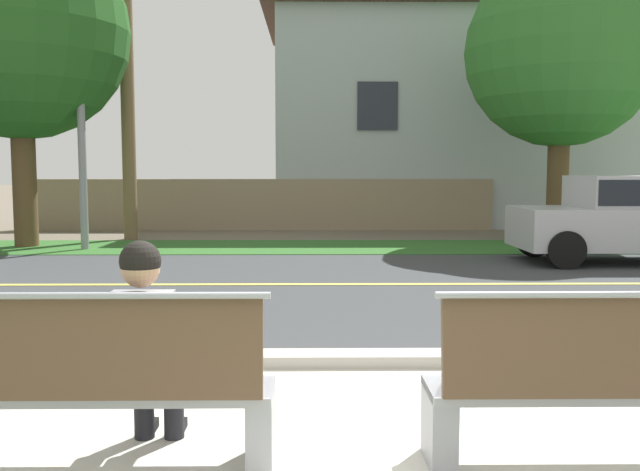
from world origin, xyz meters
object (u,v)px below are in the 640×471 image
at_px(car_silver_near, 640,215).
at_px(shade_tree_centre, 570,36).
at_px(shade_tree_left, 23,13).
at_px(seated_person_grey, 146,341).
at_px(bench_right, 623,386).
at_px(bench_left, 77,388).
at_px(streetlamp, 82,47).

distance_m(car_silver_near, shade_tree_centre, 5.24).
height_order(car_silver_near, shade_tree_left, shade_tree_left).
bearing_deg(seated_person_grey, shade_tree_centre, 60.95).
relative_size(bench_right, seated_person_grey, 1.67).
bearing_deg(bench_left, shade_tree_centre, 60.11).
height_order(shade_tree_left, shade_tree_centre, shade_tree_left).
distance_m(bench_left, shade_tree_centre, 14.71).
height_order(seated_person_grey, shade_tree_left, shade_tree_left).
relative_size(car_silver_near, streetlamp, 0.59).
bearing_deg(shade_tree_left, car_silver_near, -12.59).
distance_m(bench_left, streetlamp, 12.04).
bearing_deg(streetlamp, shade_tree_left, 167.13).
height_order(car_silver_near, shade_tree_centre, shade_tree_centre).
bearing_deg(streetlamp, bench_left, -72.55).
bearing_deg(shade_tree_centre, shade_tree_left, -175.16).
distance_m(seated_person_grey, shade_tree_centre, 14.35).
xyz_separation_m(bench_left, seated_person_grey, (0.33, 0.17, 0.21)).
xyz_separation_m(bench_right, seated_person_grey, (-2.61, 0.17, 0.21)).
bearing_deg(bench_left, car_silver_near, 50.61).
xyz_separation_m(bench_left, shade_tree_left, (-4.73, 11.24, 4.42)).
distance_m(car_silver_near, streetlamp, 11.25).
xyz_separation_m(bench_left, car_silver_near, (7.07, 8.60, 0.39)).
xyz_separation_m(seated_person_grey, car_silver_near, (6.73, 8.43, 0.18)).
xyz_separation_m(seated_person_grey, shade_tree_left, (-5.06, 11.06, 4.21)).
distance_m(bench_right, shade_tree_left, 14.30).
height_order(seated_person_grey, car_silver_near, car_silver_near).
height_order(seated_person_grey, streetlamp, streetlamp).
relative_size(streetlamp, shade_tree_centre, 1.02).
height_order(streetlamp, shade_tree_left, shade_tree_left).
bearing_deg(bench_left, seated_person_grey, 27.56).
bearing_deg(shade_tree_centre, seated_person_grey, -119.05).
relative_size(seated_person_grey, shade_tree_left, 0.17).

